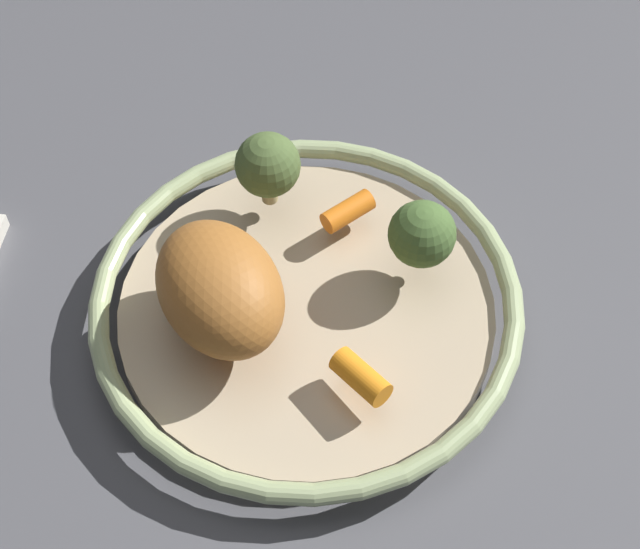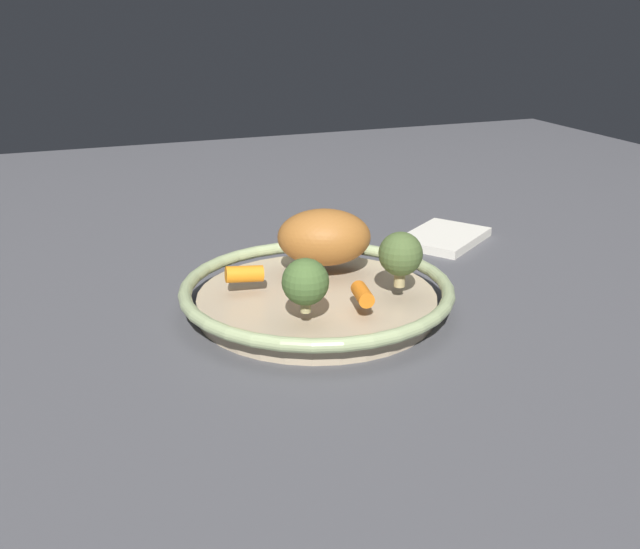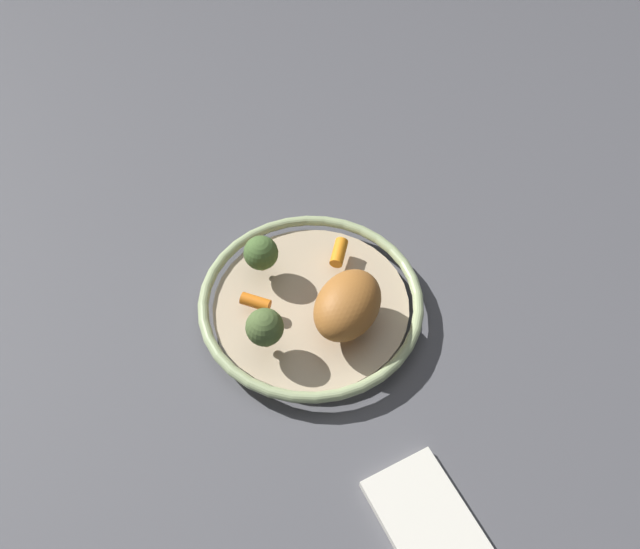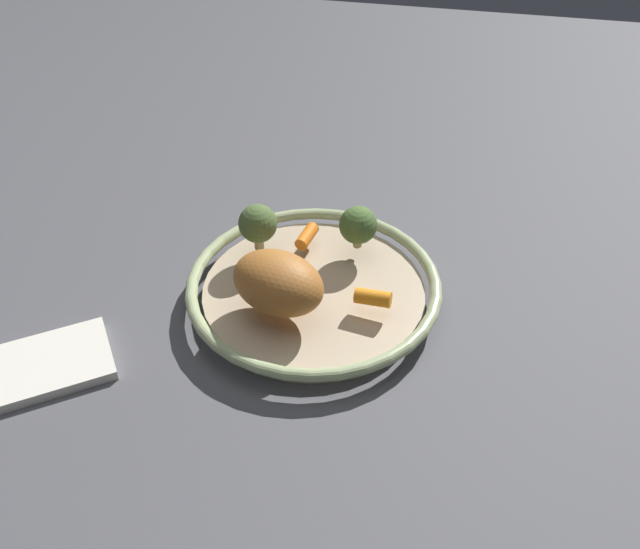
# 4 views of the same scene
# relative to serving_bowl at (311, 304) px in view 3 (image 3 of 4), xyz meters

# --- Properties ---
(ground_plane) EXTENTS (2.45, 2.45, 0.00)m
(ground_plane) POSITION_rel_serving_bowl_xyz_m (0.00, 0.00, -0.02)
(ground_plane) COLOR #4C4C51
(serving_bowl) EXTENTS (0.35, 0.35, 0.04)m
(serving_bowl) POSITION_rel_serving_bowl_xyz_m (0.00, 0.00, 0.00)
(serving_bowl) COLOR tan
(serving_bowl) RESTS_ON ground_plane
(roast_chicken_piece) EXTENTS (0.15, 0.13, 0.08)m
(roast_chicken_piece) POSITION_rel_serving_bowl_xyz_m (-0.03, -0.06, 0.06)
(roast_chicken_piece) COLOR #A56329
(roast_chicken_piece) RESTS_ON serving_bowl
(baby_carrot_near_rim) EXTENTS (0.05, 0.03, 0.02)m
(baby_carrot_near_rim) POSITION_rel_serving_bowl_xyz_m (0.09, -0.03, 0.03)
(baby_carrot_near_rim) COLOR orange
(baby_carrot_near_rim) RESTS_ON serving_bowl
(baby_carrot_left) EXTENTS (0.03, 0.05, 0.02)m
(baby_carrot_left) POSITION_rel_serving_bowl_xyz_m (-0.03, 0.08, 0.03)
(baby_carrot_left) COLOR orange
(baby_carrot_left) RESTS_ON serving_bowl
(broccoli_floret_edge) EXTENTS (0.05, 0.05, 0.06)m
(broccoli_floret_edge) POSITION_rel_serving_bowl_xyz_m (0.05, 0.08, 0.06)
(broccoli_floret_edge) COLOR tan
(broccoli_floret_edge) RESTS_ON serving_bowl
(broccoli_floret_small) EXTENTS (0.05, 0.05, 0.07)m
(broccoli_floret_small) POSITION_rel_serving_bowl_xyz_m (-0.09, 0.05, 0.06)
(broccoli_floret_small) COLOR tan
(broccoli_floret_small) RESTS_ON serving_bowl
(dish_towel) EXTENTS (0.18, 0.17, 0.01)m
(dish_towel) POSITION_rel_serving_bowl_xyz_m (-0.30, -0.19, -0.01)
(dish_towel) COLOR silver
(dish_towel) RESTS_ON ground_plane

